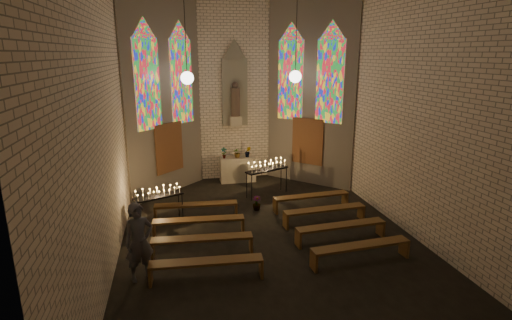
{
  "coord_description": "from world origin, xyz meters",
  "views": [
    {
      "loc": [
        -2.48,
        -9.76,
        5.01
      ],
      "look_at": [
        -0.24,
        0.76,
        2.12
      ],
      "focal_mm": 28.0,
      "sensor_mm": 36.0,
      "label": 1
    }
  ],
  "objects_px": {
    "aisle_flower_pot": "(257,203)",
    "visitor": "(139,242)",
    "votive_stand_right": "(267,167)",
    "altar": "(238,169)",
    "votive_stand_left": "(158,194)"
  },
  "relations": [
    {
      "from": "aisle_flower_pot",
      "to": "visitor",
      "type": "xyz_separation_m",
      "value": [
        -3.45,
        -3.51,
        0.68
      ]
    },
    {
      "from": "altar",
      "to": "aisle_flower_pot",
      "type": "distance_m",
      "value": 3.2
    },
    {
      "from": "votive_stand_right",
      "to": "aisle_flower_pot",
      "type": "bearing_deg",
      "value": -140.06
    },
    {
      "from": "altar",
      "to": "votive_stand_left",
      "type": "bearing_deg",
      "value": -129.85
    },
    {
      "from": "aisle_flower_pot",
      "to": "votive_stand_right",
      "type": "height_order",
      "value": "votive_stand_right"
    },
    {
      "from": "aisle_flower_pot",
      "to": "visitor",
      "type": "relative_size",
      "value": 0.26
    },
    {
      "from": "votive_stand_left",
      "to": "visitor",
      "type": "distance_m",
      "value": 3.11
    },
    {
      "from": "aisle_flower_pot",
      "to": "votive_stand_left",
      "type": "distance_m",
      "value": 3.21
    },
    {
      "from": "altar",
      "to": "votive_stand_left",
      "type": "distance_m",
      "value": 4.7
    },
    {
      "from": "altar",
      "to": "aisle_flower_pot",
      "type": "bearing_deg",
      "value": -88.18
    },
    {
      "from": "altar",
      "to": "visitor",
      "type": "distance_m",
      "value": 7.49
    },
    {
      "from": "votive_stand_left",
      "to": "visitor",
      "type": "relative_size",
      "value": 0.82
    },
    {
      "from": "altar",
      "to": "visitor",
      "type": "xyz_separation_m",
      "value": [
        -3.34,
        -6.69,
        0.42
      ]
    },
    {
      "from": "visitor",
      "to": "aisle_flower_pot",
      "type": "bearing_deg",
      "value": 22.16
    },
    {
      "from": "altar",
      "to": "visitor",
      "type": "bearing_deg",
      "value": -116.56
    }
  ]
}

